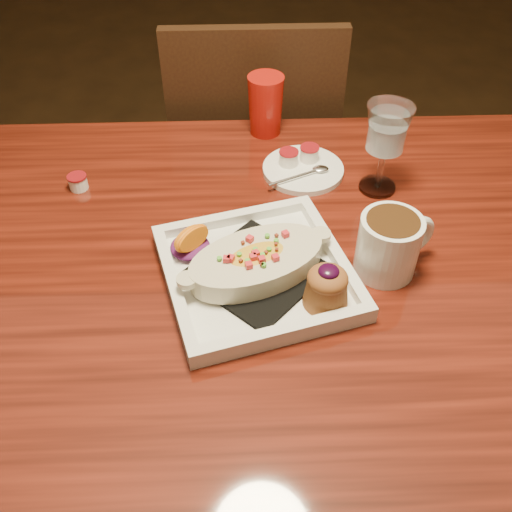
{
  "coord_description": "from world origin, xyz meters",
  "views": [
    {
      "loc": [
        -0.04,
        -0.66,
        1.4
      ],
      "look_at": [
        -0.02,
        -0.0,
        0.77
      ],
      "focal_mm": 40.0,
      "sensor_mm": 36.0,
      "label": 1
    }
  ],
  "objects_px": {
    "table": "(265,303)",
    "coffee_mug": "(390,243)",
    "goblet": "(387,134)",
    "red_tumbler": "(266,105)",
    "saucer": "(302,167)",
    "plate": "(262,268)",
    "chair_far": "(253,165)"
  },
  "relations": [
    {
      "from": "coffee_mug",
      "to": "goblet",
      "type": "bearing_deg",
      "value": 57.95
    },
    {
      "from": "table",
      "to": "goblet",
      "type": "bearing_deg",
      "value": 41.56
    },
    {
      "from": "goblet",
      "to": "coffee_mug",
      "type": "bearing_deg",
      "value": -97.44
    },
    {
      "from": "goblet",
      "to": "red_tumbler",
      "type": "xyz_separation_m",
      "value": [
        -0.2,
        0.21,
        -0.06
      ]
    },
    {
      "from": "red_tumbler",
      "to": "chair_far",
      "type": "bearing_deg",
      "value": 94.6
    },
    {
      "from": "table",
      "to": "coffee_mug",
      "type": "bearing_deg",
      "value": -5.28
    },
    {
      "from": "chair_far",
      "to": "red_tumbler",
      "type": "height_order",
      "value": "chair_far"
    },
    {
      "from": "goblet",
      "to": "saucer",
      "type": "height_order",
      "value": "goblet"
    },
    {
      "from": "saucer",
      "to": "chair_far",
      "type": "bearing_deg",
      "value": 102.23
    },
    {
      "from": "saucer",
      "to": "coffee_mug",
      "type": "bearing_deg",
      "value": -68.03
    },
    {
      "from": "coffee_mug",
      "to": "red_tumbler",
      "type": "height_order",
      "value": "red_tumbler"
    },
    {
      "from": "table",
      "to": "goblet",
      "type": "xyz_separation_m",
      "value": [
        0.22,
        0.19,
        0.22
      ]
    },
    {
      "from": "coffee_mug",
      "to": "plate",
      "type": "bearing_deg",
      "value": 161.29
    },
    {
      "from": "goblet",
      "to": "saucer",
      "type": "distance_m",
      "value": 0.18
    },
    {
      "from": "table",
      "to": "coffee_mug",
      "type": "distance_m",
      "value": 0.24
    },
    {
      "from": "table",
      "to": "saucer",
      "type": "height_order",
      "value": "saucer"
    },
    {
      "from": "plate",
      "to": "chair_far",
      "type": "bearing_deg",
      "value": 73.75
    },
    {
      "from": "goblet",
      "to": "red_tumbler",
      "type": "bearing_deg",
      "value": 134.06
    },
    {
      "from": "goblet",
      "to": "chair_far",
      "type": "bearing_deg",
      "value": 116.59
    },
    {
      "from": "chair_far",
      "to": "coffee_mug",
      "type": "relative_size",
      "value": 7.09
    },
    {
      "from": "plate",
      "to": "coffee_mug",
      "type": "bearing_deg",
      "value": -9.62
    },
    {
      "from": "coffee_mug",
      "to": "red_tumbler",
      "type": "distance_m",
      "value": 0.45
    },
    {
      "from": "plate",
      "to": "saucer",
      "type": "bearing_deg",
      "value": 57.22
    },
    {
      "from": "chair_far",
      "to": "table",
      "type": "bearing_deg",
      "value": 90.0
    },
    {
      "from": "table",
      "to": "coffee_mug",
      "type": "height_order",
      "value": "coffee_mug"
    },
    {
      "from": "table",
      "to": "red_tumbler",
      "type": "bearing_deg",
      "value": 87.35
    },
    {
      "from": "plate",
      "to": "goblet",
      "type": "relative_size",
      "value": 2.01
    },
    {
      "from": "plate",
      "to": "goblet",
      "type": "distance_m",
      "value": 0.34
    },
    {
      "from": "coffee_mug",
      "to": "table",
      "type": "bearing_deg",
      "value": 150.1
    },
    {
      "from": "saucer",
      "to": "red_tumbler",
      "type": "bearing_deg",
      "value": 113.21
    },
    {
      "from": "plate",
      "to": "saucer",
      "type": "xyz_separation_m",
      "value": [
        0.09,
        0.29,
        -0.02
      ]
    },
    {
      "from": "coffee_mug",
      "to": "saucer",
      "type": "bearing_deg",
      "value": 87.35
    }
  ]
}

